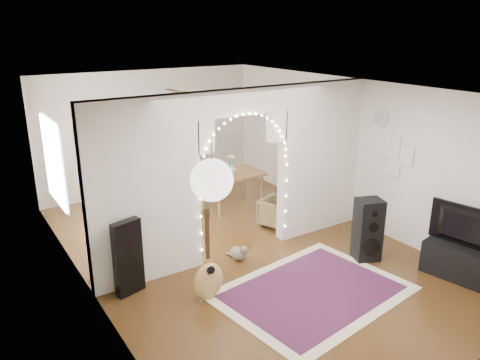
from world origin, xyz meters
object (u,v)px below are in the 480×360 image
media_console (458,263)px  dining_table (232,177)px  floor_speaker (368,230)px  bookcase (127,164)px  acoustic_guitar (208,267)px  dining_chair_right (278,212)px  dining_chair_left (132,216)px

media_console → dining_table: (-1.32, 4.22, 0.43)m
floor_speaker → media_console: 1.38m
floor_speaker → dining_table: bearing=122.4°
bookcase → dining_table: size_ratio=1.24×
media_console → acoustic_guitar: bearing=145.1°
acoustic_guitar → dining_chair_right: acoustic_guitar is taller
floor_speaker → bookcase: bearing=134.9°
dining_table → media_console: bearing=-74.1°
acoustic_guitar → dining_table: bearing=62.7°
dining_table → dining_chair_left: size_ratio=2.39×
floor_speaker → acoustic_guitar: bearing=-167.0°
acoustic_guitar → dining_chair_left: size_ratio=2.23×
media_console → dining_chair_left: media_console is taller
bookcase → dining_chair_right: bearing=-46.3°
acoustic_guitar → dining_chair_left: bearing=100.5°
floor_speaker → dining_table: floor_speaker is taller
bookcase → dining_chair_left: bookcase is taller
acoustic_guitar → bookcase: size_ratio=0.76×
acoustic_guitar → floor_speaker: acoustic_guitar is taller
dining_table → floor_speaker: bearing=-79.6°
bookcase → media_console: bearing=-51.6°
dining_table → dining_chair_right: dining_table is taller
bookcase → dining_chair_left: (-0.52, -1.60, -0.52)m
acoustic_guitar → floor_speaker: (2.71, -0.36, 0.01)m
bookcase → dining_chair_left: size_ratio=2.96×
acoustic_guitar → dining_table: acoustic_guitar is taller
dining_chair_left → bookcase: bearing=89.8°
acoustic_guitar → bookcase: 4.53m
floor_speaker → bookcase: 5.33m
floor_speaker → dining_chair_right: bearing=122.7°
floor_speaker → dining_chair_left: (-2.72, 3.25, -0.27)m
bookcase → dining_chair_right: size_ratio=2.55×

